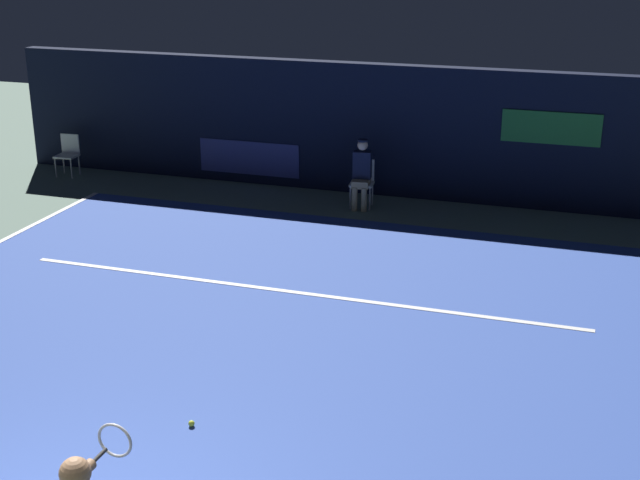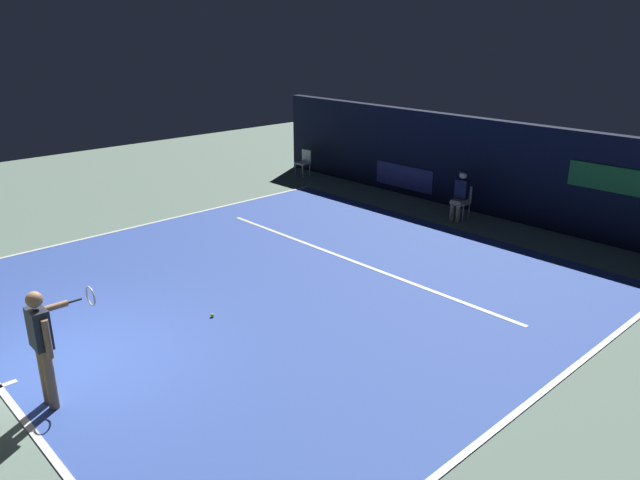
# 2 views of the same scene
# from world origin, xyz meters

# --- Properties ---
(ground_plane) EXTENTS (32.60, 32.60, 0.00)m
(ground_plane) POSITION_xyz_m (0.00, 4.49, 0.00)
(ground_plane) COLOR slate
(court_surface) EXTENTS (11.07, 10.98, 0.01)m
(court_surface) POSITION_xyz_m (0.00, 4.49, 0.01)
(court_surface) COLOR #3856B2
(court_surface) RESTS_ON ground
(line_sideline_left) EXTENTS (0.10, 10.98, 0.01)m
(line_sideline_left) POSITION_xyz_m (5.48, 4.49, 0.01)
(line_sideline_left) COLOR white
(line_sideline_left) RESTS_ON court_surface
(line_sideline_right) EXTENTS (0.10, 10.98, 0.01)m
(line_sideline_right) POSITION_xyz_m (-5.48, 4.49, 0.01)
(line_sideline_right) COLOR white
(line_sideline_right) RESTS_ON court_surface
(line_service) EXTENTS (8.63, 0.10, 0.01)m
(line_service) POSITION_xyz_m (0.00, 6.41, 0.01)
(line_service) COLOR white
(line_service) RESTS_ON court_surface
(line_centre_mark) EXTENTS (0.10, 0.30, 0.01)m
(line_centre_mark) POSITION_xyz_m (0.00, -0.85, 0.01)
(line_centre_mark) COLOR white
(line_centre_mark) RESTS_ON court_surface
(back_wall) EXTENTS (16.10, 0.33, 2.60)m
(back_wall) POSITION_xyz_m (-0.00, 11.80, 1.30)
(back_wall) COLOR black
(back_wall) RESTS_ON ground
(tennis_player) EXTENTS (0.61, 0.93, 1.73)m
(tennis_player) POSITION_xyz_m (0.96, -0.51, 0.99)
(tennis_player) COLOR #8C6647
(tennis_player) RESTS_ON ground
(line_judge_on_chair) EXTENTS (0.48, 0.56, 1.32)m
(line_judge_on_chair) POSITION_xyz_m (-0.14, 10.77, 0.69)
(line_judge_on_chair) COLOR white
(line_judge_on_chair) RESTS_ON ground
(courtside_chair_near) EXTENTS (0.47, 0.44, 0.88)m
(courtside_chair_near) POSITION_xyz_m (-6.78, 11.04, 0.50)
(courtside_chair_near) COLOR white
(courtside_chair_near) RESTS_ON ground
(tennis_ball) EXTENTS (0.07, 0.07, 0.07)m
(tennis_ball) POSITION_xyz_m (0.23, 2.59, 0.05)
(tennis_ball) COLOR #CCE033
(tennis_ball) RESTS_ON court_surface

